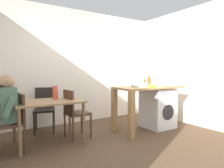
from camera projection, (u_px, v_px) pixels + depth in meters
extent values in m
plane|color=#4C3826|center=(119.00, 142.00, 3.47)|extent=(5.46, 5.46, 0.00)
cube|color=silver|center=(79.00, 67.00, 4.86)|extent=(4.60, 0.10, 2.70)
cube|color=silver|center=(197.00, 66.00, 4.54)|extent=(0.10, 3.80, 2.70)
cube|color=olive|center=(48.00, 102.00, 3.38)|extent=(1.10, 0.76, 0.03)
cylinder|color=brown|center=(20.00, 133.00, 2.86)|extent=(0.05, 0.05, 0.71)
cylinder|color=brown|center=(84.00, 123.00, 3.40)|extent=(0.05, 0.05, 0.71)
cylinder|color=brown|center=(14.00, 123.00, 3.42)|extent=(0.05, 0.05, 0.71)
cylinder|color=brown|center=(70.00, 116.00, 3.95)|extent=(0.05, 0.05, 0.71)
cube|color=#4C3323|center=(9.00, 124.00, 2.98)|extent=(0.43, 0.43, 0.04)
cube|color=#4C3323|center=(21.00, 108.00, 3.08)|extent=(0.07, 0.38, 0.45)
cylinder|color=#4C3323|center=(25.00, 140.00, 2.97)|extent=(0.04, 0.04, 0.45)
cylinder|color=#4C3323|center=(19.00, 134.00, 3.25)|extent=(0.04, 0.04, 0.45)
cube|color=#4C3323|center=(78.00, 113.00, 3.74)|extent=(0.43, 0.43, 0.04)
cube|color=#4C3323|center=(68.00, 102.00, 3.62)|extent=(0.06, 0.38, 0.45)
cylinder|color=#4C3323|center=(82.00, 122.00, 4.00)|extent=(0.04, 0.04, 0.45)
cylinder|color=#4C3323|center=(91.00, 126.00, 3.72)|extent=(0.04, 0.04, 0.45)
cylinder|color=#4C3323|center=(65.00, 125.00, 3.79)|extent=(0.04, 0.04, 0.45)
cylinder|color=#4C3323|center=(73.00, 129.00, 3.50)|extent=(0.04, 0.04, 0.45)
cube|color=black|center=(44.00, 110.00, 4.04)|extent=(0.50, 0.50, 0.04)
cube|color=black|center=(45.00, 98.00, 4.20)|extent=(0.37, 0.15, 0.45)
cylinder|color=black|center=(54.00, 123.00, 3.93)|extent=(0.04, 0.04, 0.45)
cylinder|color=black|center=(34.00, 124.00, 3.84)|extent=(0.04, 0.04, 0.45)
cylinder|color=black|center=(54.00, 119.00, 4.28)|extent=(0.04, 0.04, 0.45)
cylinder|color=black|center=(36.00, 120.00, 4.18)|extent=(0.04, 0.04, 0.45)
cube|color=#4C6B56|center=(8.00, 104.00, 2.96)|extent=(0.23, 0.36, 0.52)
cylinder|color=#4C6B56|center=(9.00, 107.00, 2.79)|extent=(0.19, 0.11, 0.31)
cylinder|color=#4C6B56|center=(4.00, 104.00, 3.12)|extent=(0.19, 0.11, 0.31)
sphere|color=#A57A5B|center=(7.00, 81.00, 2.94)|extent=(0.21, 0.21, 0.21)
sphere|color=black|center=(3.00, 87.00, 2.91)|extent=(0.12, 0.12, 0.12)
cube|color=tan|center=(149.00, 87.00, 4.23)|extent=(1.50, 0.68, 0.04)
cube|color=#A07749|center=(131.00, 115.00, 3.64)|extent=(0.10, 0.10, 0.88)
cube|color=#A07749|center=(114.00, 110.00, 4.13)|extent=(0.10, 0.10, 0.88)
cube|color=silver|center=(158.00, 108.00, 4.41)|extent=(0.60, 0.60, 0.86)
cylinder|color=black|center=(168.00, 112.00, 4.15)|extent=(0.32, 0.02, 0.32)
cube|color=#B2B2B7|center=(168.00, 93.00, 4.13)|extent=(0.54, 0.01, 0.08)
cylinder|color=#9EA0A5|center=(140.00, 85.00, 4.09)|extent=(0.38, 0.38, 0.09)
cylinder|color=#B2B2B7|center=(134.00, 80.00, 4.23)|extent=(0.02, 0.02, 0.28)
cylinder|color=silver|center=(141.00, 82.00, 4.36)|extent=(0.08, 0.08, 0.19)
cone|color=silver|center=(141.00, 76.00, 4.35)|extent=(0.07, 0.07, 0.05)
cylinder|color=#262626|center=(141.00, 74.00, 4.35)|extent=(0.03, 0.03, 0.02)
cylinder|color=brown|center=(145.00, 83.00, 4.43)|extent=(0.06, 0.06, 0.13)
cone|color=brown|center=(145.00, 79.00, 4.42)|extent=(0.06, 0.06, 0.04)
cylinder|color=#262626|center=(145.00, 78.00, 4.42)|extent=(0.02, 0.02, 0.01)
cylinder|color=brown|center=(149.00, 81.00, 4.50)|extent=(0.08, 0.08, 0.19)
cone|color=brown|center=(149.00, 76.00, 4.50)|extent=(0.07, 0.07, 0.05)
cylinder|color=#262626|center=(149.00, 74.00, 4.49)|extent=(0.03, 0.03, 0.02)
cylinder|color=gold|center=(151.00, 86.00, 3.99)|extent=(0.20, 0.20, 0.05)
cylinder|color=olive|center=(151.00, 85.00, 3.99)|extent=(0.16, 0.16, 0.03)
cylinder|color=gray|center=(168.00, 82.00, 4.61)|extent=(0.11, 0.11, 0.13)
cylinder|color=#99724C|center=(167.00, 76.00, 4.60)|extent=(0.01, 0.04, 0.18)
cylinder|color=#99724C|center=(169.00, 76.00, 4.60)|extent=(0.01, 0.05, 0.18)
cylinder|color=#D84C38|center=(55.00, 93.00, 3.54)|extent=(0.09, 0.09, 0.24)
cube|color=#B2B2B7|center=(151.00, 87.00, 4.12)|extent=(0.15, 0.06, 0.01)
cube|color=#262628|center=(151.00, 87.00, 4.12)|extent=(0.15, 0.06, 0.01)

